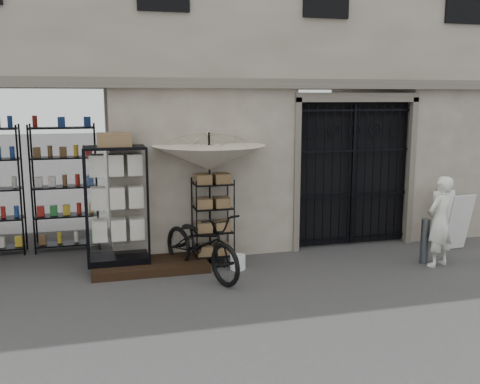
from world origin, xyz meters
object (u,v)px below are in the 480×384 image
object	(u,v)px
market_umbrella	(209,151)
white_bucket	(238,262)
bicycle	(202,275)
easel_sign	(453,220)
display_cabinet	(117,211)
shopkeeper	(437,266)
steel_bollard	(425,241)
wire_rack	(213,222)

from	to	relation	value
market_umbrella	white_bucket	size ratio (longest dim) A/B	10.66
bicycle	easel_sign	size ratio (longest dim) A/B	1.89
display_cabinet	market_umbrella	distance (m)	1.92
white_bucket	easel_sign	world-z (taller)	easel_sign
white_bucket	bicycle	world-z (taller)	bicycle
white_bucket	shopkeeper	size ratio (longest dim) A/B	0.16
display_cabinet	shopkeeper	xyz separation A→B (m)	(5.56, -1.24, -1.06)
bicycle	steel_bollard	distance (m)	4.11
wire_rack	display_cabinet	bearing A→B (deg)	158.03
market_umbrella	shopkeeper	world-z (taller)	market_umbrella
steel_bollard	shopkeeper	size ratio (longest dim) A/B	0.51
market_umbrella	shopkeeper	bearing A→B (deg)	-17.62
market_umbrella	easel_sign	distance (m)	5.10
market_umbrella	steel_bollard	world-z (taller)	market_umbrella
easel_sign	market_umbrella	bearing A→B (deg)	169.87
wire_rack	shopkeeper	xyz separation A→B (m)	(3.87, -1.26, -0.76)
wire_rack	easel_sign	size ratio (longest dim) A/B	1.39
bicycle	display_cabinet	bearing A→B (deg)	130.58
market_umbrella	steel_bollard	bearing A→B (deg)	-15.55
display_cabinet	easel_sign	size ratio (longest dim) A/B	1.97
market_umbrella	bicycle	size ratio (longest dim) A/B	1.35
steel_bollard	bicycle	bearing A→B (deg)	174.45
wire_rack	bicycle	world-z (taller)	wire_rack
white_bucket	shopkeeper	xyz separation A→B (m)	(3.53, -0.73, -0.13)
white_bucket	display_cabinet	bearing A→B (deg)	166.00
wire_rack	steel_bollard	bearing A→B (deg)	-38.39
shopkeeper	easel_sign	xyz separation A→B (m)	(0.94, 0.89, 0.58)
steel_bollard	wire_rack	bearing A→B (deg)	164.09
bicycle	easel_sign	distance (m)	5.20
display_cabinet	bicycle	distance (m)	1.83
market_umbrella	bicycle	world-z (taller)	market_umbrella
wire_rack	shopkeeper	distance (m)	4.14
market_umbrella	white_bucket	distance (m)	2.04
wire_rack	steel_bollard	xyz separation A→B (m)	(3.72, -1.06, -0.35)
steel_bollard	shopkeeper	bearing A→B (deg)	-53.42
display_cabinet	wire_rack	xyz separation A→B (m)	(1.69, 0.02, -0.30)
display_cabinet	easel_sign	xyz separation A→B (m)	(6.50, -0.35, -0.48)
market_umbrella	easel_sign	size ratio (longest dim) A/B	2.56
steel_bollard	shopkeeper	world-z (taller)	steel_bollard
bicycle	steel_bollard	world-z (taller)	bicycle
wire_rack	white_bucket	distance (m)	0.89
market_umbrella	white_bucket	bearing A→B (deg)	-52.61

